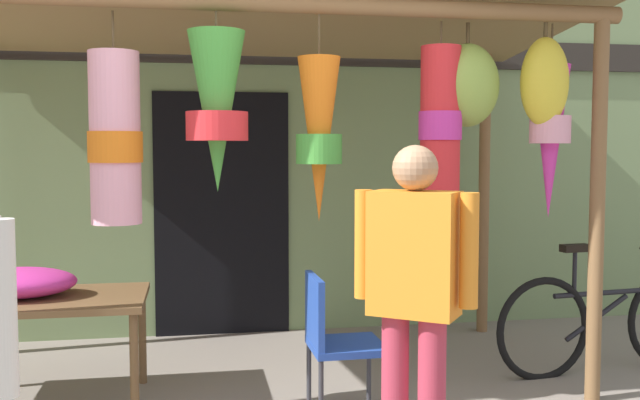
# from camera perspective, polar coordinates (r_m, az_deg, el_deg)

# --- Properties ---
(shop_facade) EXTENTS (11.89, 0.29, 3.78)m
(shop_facade) POSITION_cam_1_polar(r_m,az_deg,el_deg) (6.14, -7.48, 7.32)
(shop_facade) COLOR #7A9360
(shop_facade) RESTS_ON ground_plane
(market_stall_canopy) EXTENTS (4.37, 2.21, 2.61)m
(market_stall_canopy) POSITION_cam_1_polar(r_m,az_deg,el_deg) (4.68, -3.62, 12.02)
(market_stall_canopy) COLOR brown
(market_stall_canopy) RESTS_ON ground_plane
(display_table) EXTENTS (1.41, 0.79, 0.66)m
(display_table) POSITION_cam_1_polar(r_m,az_deg,el_deg) (4.66, -22.25, -7.86)
(display_table) COLOR brown
(display_table) RESTS_ON ground_plane
(flower_heap_on_table) EXTENTS (0.68, 0.47, 0.18)m
(flower_heap_on_table) POSITION_cam_1_polar(r_m,az_deg,el_deg) (4.65, -22.55, -6.03)
(flower_heap_on_table) COLOR #D13399
(flower_heap_on_table) RESTS_ON display_table
(folding_chair) EXTENTS (0.41, 0.41, 0.84)m
(folding_chair) POSITION_cam_1_polar(r_m,az_deg,el_deg) (4.10, 1.02, -10.60)
(folding_chair) COLOR #2347A8
(folding_chair) RESTS_ON ground_plane
(parked_bicycle) EXTENTS (1.74, 0.44, 0.92)m
(parked_bicycle) POSITION_cam_1_polar(r_m,az_deg,el_deg) (5.45, 21.71, -8.86)
(parked_bicycle) COLOR black
(parked_bicycle) RESTS_ON ground_plane
(vendor_in_orange) EXTENTS (0.50, 0.41, 1.56)m
(vendor_in_orange) POSITION_cam_1_polar(r_m,az_deg,el_deg) (3.40, 7.42, -6.60)
(vendor_in_orange) COLOR #B23347
(vendor_in_orange) RESTS_ON ground_plane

